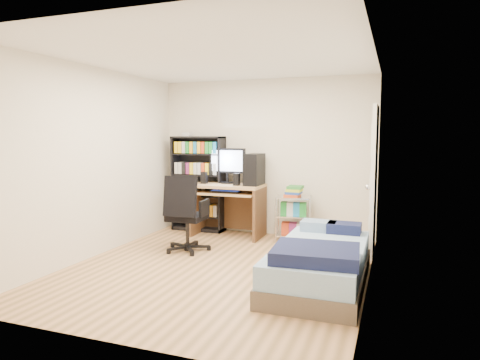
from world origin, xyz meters
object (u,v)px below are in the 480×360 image
at_px(media_shelf, 198,182).
at_px(bed, 320,263).
at_px(computer_desk, 236,189).
at_px(office_chair, 186,227).

distance_m(media_shelf, bed, 3.15).
distance_m(computer_desk, office_chair, 1.23).
relative_size(media_shelf, computer_desk, 1.18).
relative_size(media_shelf, bed, 0.87).
height_order(computer_desk, office_chair, computer_desk).
bearing_deg(office_chair, media_shelf, 105.62).
height_order(computer_desk, bed, computer_desk).
xyz_separation_m(computer_desk, office_chair, (-0.32, -1.12, -0.42)).
distance_m(office_chair, bed, 2.09).
xyz_separation_m(media_shelf, bed, (2.38, -1.97, -0.58)).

